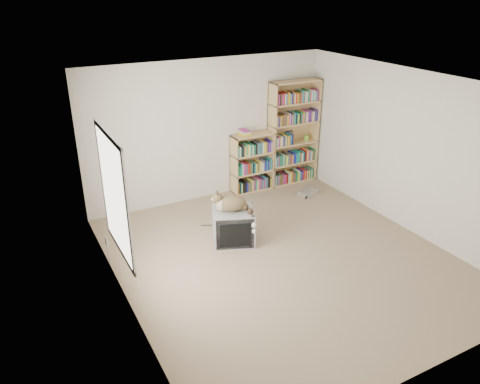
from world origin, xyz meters
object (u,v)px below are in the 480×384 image
crt_tv (233,226)px  cat (235,206)px  bookcase_short (252,165)px  dvd_player (308,193)px  bookcase_tall (293,136)px

crt_tv → cat: (-0.00, -0.06, 0.36)m
bookcase_short → dvd_player: bearing=-41.0°
bookcase_short → dvd_player: bookcase_short is taller
crt_tv → dvd_player: (2.03, 0.87, -0.22)m
crt_tv → bookcase_tall: 2.72m
bookcase_short → crt_tv: bearing=-127.5°
cat → bookcase_short: 2.04m
crt_tv → cat: size_ratio=1.16×
cat → dvd_player: bearing=47.7°
bookcase_short → dvd_player: 1.18m
crt_tv → bookcase_tall: bearing=58.1°
cat → bookcase_tall: (2.11, 1.64, 0.32)m
cat → crt_tv: bearing=113.1°
cat → dvd_player: size_ratio=1.83×
crt_tv → dvd_player: size_ratio=2.12×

